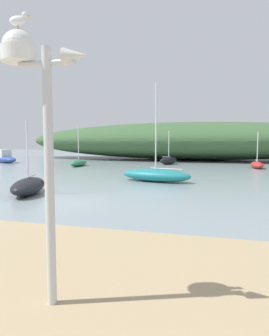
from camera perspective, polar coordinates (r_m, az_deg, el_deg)
The scene contains 10 objects.
ground_plane at distance 12.19m, azimuth -13.81°, elevation -6.12°, with size 120.00×120.00×0.00m, color gray.
distant_hill at distance 38.78m, azimuth 10.36°, elevation 4.91°, with size 42.61×12.79×4.56m, color #3D6038.
mast_structure at distance 4.23m, azimuth -18.22°, elevation 13.92°, with size 1.15×0.44×3.52m.
seagull_on_radar at distance 4.52m, azimuth -20.43°, elevation 24.16°, with size 0.30×0.14×0.21m.
sailboat_far_left at distance 28.24m, azimuth 21.55°, elevation 0.58°, with size 1.08×2.93×3.06m.
sailboat_west_reach at distance 30.59m, azimuth 6.29°, elevation 1.40°, with size 1.89×2.65×3.28m.
sailboat_far_right at distance 17.72m, azimuth 3.90°, elevation -1.26°, with size 4.41×2.35×5.52m.
motorboat_near_shore at distance 35.40m, azimuth -22.63°, elevation 1.73°, with size 4.00×2.97×1.40m.
sailboat_mid_channel at distance 28.79m, azimuth -10.21°, elevation 0.93°, with size 1.07×3.21×3.80m.
sailboat_east_reach at distance 14.34m, azimuth -18.89°, elevation -3.12°, with size 2.11×3.39×3.22m.
Camera 1 is at (5.85, -10.44, 2.34)m, focal length 33.22 mm.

